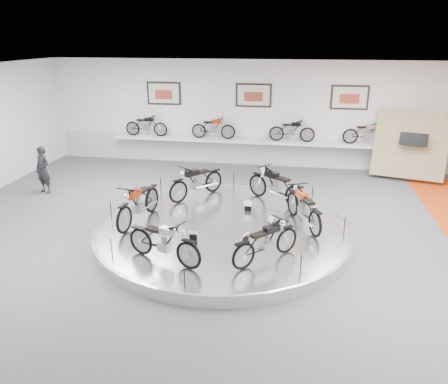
% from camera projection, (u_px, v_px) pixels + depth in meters
% --- Properties ---
extents(floor, '(16.00, 16.00, 0.00)m').
position_uv_depth(floor, '(221.00, 241.00, 10.82)').
color(floor, '#4D4D50').
rests_on(floor, ground).
extents(ceiling, '(16.00, 16.00, 0.00)m').
position_uv_depth(ceiling, '(220.00, 75.00, 9.47)').
color(ceiling, white).
rests_on(ceiling, wall_back).
extents(wall_back, '(16.00, 0.00, 16.00)m').
position_uv_depth(wall_back, '(253.00, 114.00, 16.64)').
color(wall_back, white).
rests_on(wall_back, floor).
extents(dado_band, '(15.68, 0.04, 1.10)m').
position_uv_depth(dado_band, '(252.00, 151.00, 17.11)').
color(dado_band, '#BCBCBA').
rests_on(dado_band, floor).
extents(display_platform, '(6.40, 6.40, 0.30)m').
position_uv_depth(display_platform, '(223.00, 231.00, 11.05)').
color(display_platform, silver).
rests_on(display_platform, floor).
extents(platform_rim, '(6.40, 6.40, 0.10)m').
position_uv_depth(platform_rim, '(223.00, 226.00, 11.01)').
color(platform_rim, '#B2B2BA').
rests_on(platform_rim, display_platform).
extents(shelf, '(11.00, 0.55, 0.10)m').
position_uv_depth(shelf, '(252.00, 141.00, 16.70)').
color(shelf, silver).
rests_on(shelf, wall_back).
extents(poster_left, '(1.35, 0.06, 0.88)m').
position_uv_depth(poster_left, '(164.00, 93.00, 16.92)').
color(poster_left, beige).
rests_on(poster_left, wall_back).
extents(poster_center, '(1.35, 0.06, 0.88)m').
position_uv_depth(poster_center, '(254.00, 95.00, 16.36)').
color(poster_center, beige).
rests_on(poster_center, wall_back).
extents(poster_right, '(1.35, 0.06, 0.88)m').
position_uv_depth(poster_right, '(350.00, 97.00, 15.80)').
color(poster_right, beige).
rests_on(poster_right, wall_back).
extents(display_panel, '(2.56, 1.52, 2.30)m').
position_uv_depth(display_panel, '(410.00, 144.00, 15.15)').
color(display_panel, tan).
rests_on(display_panel, floor).
extents(shelf_bike_a, '(1.22, 0.43, 0.73)m').
position_uv_depth(shelf_bike_a, '(146.00, 127.00, 17.23)').
color(shelf_bike_a, black).
rests_on(shelf_bike_a, shelf).
extents(shelf_bike_b, '(1.22, 0.43, 0.73)m').
position_uv_depth(shelf_bike_b, '(213.00, 129.00, 16.80)').
color(shelf_bike_b, maroon).
rests_on(shelf_bike_b, shelf).
extents(shelf_bike_c, '(1.22, 0.43, 0.73)m').
position_uv_depth(shelf_bike_c, '(292.00, 132.00, 16.31)').
color(shelf_bike_c, black).
rests_on(shelf_bike_c, shelf).
extents(shelf_bike_d, '(1.22, 0.43, 0.73)m').
position_uv_depth(shelf_bike_d, '(367.00, 135.00, 15.88)').
color(shelf_bike_d, '#B1B2B6').
rests_on(shelf_bike_d, shelf).
extents(bike_a, '(1.23, 1.77, 0.99)m').
position_uv_depth(bike_a, '(304.00, 207.00, 10.84)').
color(bike_a, '#D24116').
rests_on(bike_a, display_platform).
extents(bike_b, '(1.76, 1.56, 1.03)m').
position_uv_depth(bike_b, '(276.00, 186.00, 12.34)').
color(bike_b, black).
rests_on(bike_b, display_platform).
extents(bike_c, '(1.49, 1.72, 1.00)m').
position_uv_depth(bike_c, '(196.00, 181.00, 12.75)').
color(bike_c, black).
rests_on(bike_c, display_platform).
extents(bike_d, '(0.89, 1.86, 1.05)m').
position_uv_depth(bike_d, '(138.00, 203.00, 11.03)').
color(bike_d, maroon).
rests_on(bike_d, display_platform).
extents(bike_e, '(1.68, 1.08, 0.93)m').
position_uv_depth(bike_e, '(164.00, 241.00, 9.09)').
color(bike_e, '#B1B2B6').
rests_on(bike_e, display_platform).
extents(bike_f, '(1.44, 1.47, 0.90)m').
position_uv_depth(bike_f, '(266.00, 242.00, 9.13)').
color(bike_f, black).
rests_on(bike_f, display_platform).
extents(visitor, '(0.64, 0.53, 1.52)m').
position_uv_depth(visitor, '(43.00, 170.00, 13.94)').
color(visitor, black).
rests_on(visitor, floor).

